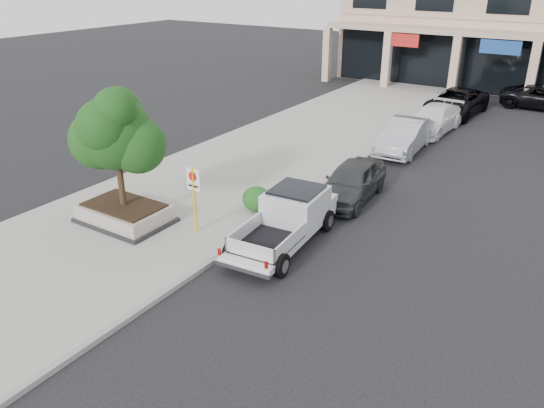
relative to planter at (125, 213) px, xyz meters
The scene contains 12 objects.
ground 5.83m from the planter, ahead, with size 120.00×120.00×0.00m, color black.
sidewalk 6.02m from the planter, 87.04° to the left, with size 8.00×52.00×0.15m, color gray.
curb 7.37m from the planter, 54.62° to the left, with size 0.20×52.00×0.15m, color gray.
planter is the anchor object (origin of this frame).
planter_tree 2.95m from the planter, 48.97° to the left, with size 2.90×2.55×4.00m.
no_parking_sign 2.97m from the planter, 17.00° to the left, with size 0.55×0.09×2.30m.
hedge 4.75m from the planter, 44.23° to the left, with size 1.10×0.99×0.94m, color #134316.
pickup_truck 5.77m from the planter, 18.44° to the left, with size 1.98×5.35×1.68m, color silver, non-canonical shape.
curb_car_a 8.67m from the planter, 48.78° to the left, with size 1.77×4.40×1.50m, color #323537.
curb_car_b 14.39m from the planter, 68.19° to the left, with size 1.68×4.81×1.58m, color #B0B2B9.
curb_car_c 18.37m from the planter, 72.67° to the left, with size 2.03×4.99×1.45m, color white.
curb_car_d 22.58m from the planter, 75.88° to the left, with size 2.64×5.72×1.59m, color black.
Camera 1 is at (7.82, -11.38, 8.46)m, focal length 35.00 mm.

